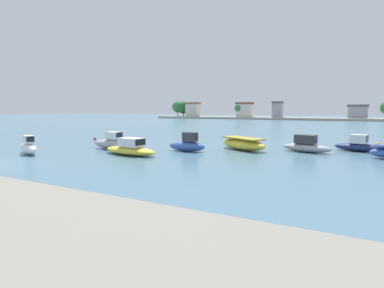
{
  "coord_description": "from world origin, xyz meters",
  "views": [
    {
      "loc": [
        22.36,
        -11.7,
        3.89
      ],
      "look_at": [
        8.99,
        13.64,
        0.59
      ],
      "focal_mm": 28.27,
      "sensor_mm": 36.0,
      "label": 1
    }
  ],
  "objects_px": {
    "moored_boat_5": "(243,144)",
    "moored_boat_2": "(113,143)",
    "moored_boat_1": "(29,147)",
    "mooring_buoy_0": "(95,139)",
    "moored_boat_3": "(130,149)",
    "moored_boat_6": "(306,146)",
    "moored_boat_4": "(187,145)",
    "moored_boat_7": "(358,145)",
    "mooring_buoy_2": "(377,145)"
  },
  "relations": [
    {
      "from": "moored_boat_3",
      "to": "mooring_buoy_0",
      "type": "distance_m",
      "value": 14.49
    },
    {
      "from": "moored_boat_2",
      "to": "moored_boat_3",
      "type": "xyz_separation_m",
      "value": [
        3.95,
        -2.22,
        -0.09
      ]
    },
    {
      "from": "moored_boat_3",
      "to": "mooring_buoy_0",
      "type": "height_order",
      "value": "moored_boat_3"
    },
    {
      "from": "moored_boat_5",
      "to": "mooring_buoy_0",
      "type": "xyz_separation_m",
      "value": [
        -19.67,
        0.24,
        -0.39
      ]
    },
    {
      "from": "moored_boat_4",
      "to": "moored_boat_3",
      "type": "bearing_deg",
      "value": -130.7
    },
    {
      "from": "moored_boat_3",
      "to": "moored_boat_5",
      "type": "xyz_separation_m",
      "value": [
        7.5,
        7.62,
        0.06
      ]
    },
    {
      "from": "moored_boat_3",
      "to": "moored_boat_2",
      "type": "bearing_deg",
      "value": 157.23
    },
    {
      "from": "moored_boat_1",
      "to": "moored_boat_5",
      "type": "distance_m",
      "value": 19.34
    },
    {
      "from": "moored_boat_3",
      "to": "moored_boat_5",
      "type": "bearing_deg",
      "value": 51.99
    },
    {
      "from": "moored_boat_3",
      "to": "mooring_buoy_0",
      "type": "bearing_deg",
      "value": 153.72
    },
    {
      "from": "moored_boat_6",
      "to": "moored_boat_2",
      "type": "bearing_deg",
      "value": -144.41
    },
    {
      "from": "moored_boat_4",
      "to": "moored_boat_7",
      "type": "distance_m",
      "value": 15.87
    },
    {
      "from": "moored_boat_6",
      "to": "mooring_buoy_0",
      "type": "bearing_deg",
      "value": -163.38
    },
    {
      "from": "mooring_buoy_0",
      "to": "moored_boat_5",
      "type": "bearing_deg",
      "value": -0.69
    },
    {
      "from": "moored_boat_2",
      "to": "moored_boat_7",
      "type": "xyz_separation_m",
      "value": [
        21.25,
        9.43,
        -0.06
      ]
    },
    {
      "from": "moored_boat_5",
      "to": "moored_boat_4",
      "type": "bearing_deg",
      "value": -112.1
    },
    {
      "from": "moored_boat_2",
      "to": "moored_boat_5",
      "type": "relative_size",
      "value": 0.75
    },
    {
      "from": "moored_boat_1",
      "to": "moored_boat_7",
      "type": "height_order",
      "value": "moored_boat_1"
    },
    {
      "from": "moored_boat_2",
      "to": "moored_boat_4",
      "type": "relative_size",
      "value": 1.2
    },
    {
      "from": "moored_boat_1",
      "to": "moored_boat_6",
      "type": "xyz_separation_m",
      "value": [
        21.21,
        12.65,
        -0.03
      ]
    },
    {
      "from": "moored_boat_1",
      "to": "moored_boat_2",
      "type": "relative_size",
      "value": 0.87
    },
    {
      "from": "moored_boat_5",
      "to": "moored_boat_6",
      "type": "distance_m",
      "value": 5.74
    },
    {
      "from": "moored_boat_3",
      "to": "moored_boat_7",
      "type": "xyz_separation_m",
      "value": [
        17.3,
        11.65,
        0.02
      ]
    },
    {
      "from": "moored_boat_6",
      "to": "moored_boat_4",
      "type": "bearing_deg",
      "value": -140.84
    },
    {
      "from": "moored_boat_6",
      "to": "moored_boat_7",
      "type": "xyz_separation_m",
      "value": [
        4.19,
        2.8,
        -0.03
      ]
    },
    {
      "from": "moored_boat_1",
      "to": "mooring_buoy_0",
      "type": "bearing_deg",
      "value": 132.59
    },
    {
      "from": "moored_boat_1",
      "to": "mooring_buoy_2",
      "type": "bearing_deg",
      "value": 60.19
    },
    {
      "from": "moored_boat_3",
      "to": "moored_boat_7",
      "type": "bearing_deg",
      "value": 40.52
    },
    {
      "from": "moored_boat_1",
      "to": "moored_boat_3",
      "type": "bearing_deg",
      "value": 48.51
    },
    {
      "from": "moored_boat_3",
      "to": "mooring_buoy_2",
      "type": "distance_m",
      "value": 25.37
    },
    {
      "from": "moored_boat_1",
      "to": "moored_boat_4",
      "type": "distance_m",
      "value": 13.93
    },
    {
      "from": "moored_boat_5",
      "to": "moored_boat_2",
      "type": "bearing_deg",
      "value": -124.83
    },
    {
      "from": "moored_boat_5",
      "to": "mooring_buoy_0",
      "type": "height_order",
      "value": "moored_boat_5"
    },
    {
      "from": "moored_boat_7",
      "to": "mooring_buoy_0",
      "type": "distance_m",
      "value": 29.71
    },
    {
      "from": "mooring_buoy_0",
      "to": "mooring_buoy_2",
      "type": "bearing_deg",
      "value": 15.62
    },
    {
      "from": "moored_boat_2",
      "to": "mooring_buoy_0",
      "type": "xyz_separation_m",
      "value": [
        -8.21,
        5.63,
        -0.42
      ]
    },
    {
      "from": "moored_boat_3",
      "to": "moored_boat_6",
      "type": "relative_size",
      "value": 1.22
    },
    {
      "from": "mooring_buoy_0",
      "to": "moored_boat_3",
      "type": "bearing_deg",
      "value": -32.84
    },
    {
      "from": "moored_boat_2",
      "to": "moored_boat_6",
      "type": "bearing_deg",
      "value": 17.14
    },
    {
      "from": "moored_boat_7",
      "to": "mooring_buoy_2",
      "type": "distance_m",
      "value": 5.32
    },
    {
      "from": "moored_boat_1",
      "to": "moored_boat_4",
      "type": "relative_size",
      "value": 1.05
    },
    {
      "from": "moored_boat_2",
      "to": "mooring_buoy_2",
      "type": "distance_m",
      "value": 27.24
    },
    {
      "from": "moored_boat_2",
      "to": "moored_boat_3",
      "type": "distance_m",
      "value": 4.54
    },
    {
      "from": "moored_boat_1",
      "to": "mooring_buoy_2",
      "type": "xyz_separation_m",
      "value": [
        27.27,
        20.42,
        -0.4
      ]
    },
    {
      "from": "moored_boat_5",
      "to": "mooring_buoy_0",
      "type": "distance_m",
      "value": 19.67
    },
    {
      "from": "moored_boat_6",
      "to": "mooring_buoy_2",
      "type": "xyz_separation_m",
      "value": [
        6.06,
        7.76,
        -0.36
      ]
    },
    {
      "from": "moored_boat_4",
      "to": "moored_boat_2",
      "type": "bearing_deg",
      "value": -167.64
    },
    {
      "from": "moored_boat_2",
      "to": "mooring_buoy_2",
      "type": "bearing_deg",
      "value": 27.81
    },
    {
      "from": "moored_boat_7",
      "to": "mooring_buoy_0",
      "type": "height_order",
      "value": "moored_boat_7"
    },
    {
      "from": "moored_boat_6",
      "to": "moored_boat_5",
      "type": "bearing_deg",
      "value": -153.23
    }
  ]
}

